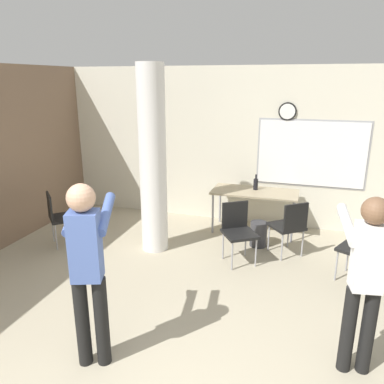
{
  "coord_description": "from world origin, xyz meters",
  "views": [
    {
      "loc": [
        1.03,
        -1.61,
        2.57
      ],
      "look_at": [
        -0.29,
        2.61,
        1.23
      ],
      "focal_mm": 35.0,
      "sensor_mm": 36.0,
      "label": 1
    }
  ],
  "objects": [
    {
      "name": "bottle_on_table",
      "position": [
        0.23,
        4.65,
        0.84
      ],
      "size": [
        0.08,
        0.08,
        0.27
      ],
      "color": "black",
      "rests_on": "folding_table"
    },
    {
      "name": "waste_bin",
      "position": [
        0.4,
        3.97,
        0.2
      ],
      "size": [
        0.27,
        0.27,
        0.4
      ],
      "color": "#38383D",
      "rests_on": "ground_plane"
    },
    {
      "name": "folding_table",
      "position": [
        0.23,
        4.55,
        0.68
      ],
      "size": [
        1.45,
        0.67,
        0.74
      ],
      "color": "tan",
      "rests_on": "ground_plane"
    },
    {
      "name": "wall_back",
      "position": [
        0.02,
        5.06,
        1.4
      ],
      "size": [
        8.0,
        0.15,
        2.8
      ],
      "color": "beige",
      "rests_on": "ground_plane"
    },
    {
      "name": "chair_table_right",
      "position": [
        0.87,
        3.75,
        0.51
      ],
      "size": [
        0.62,
        0.62,
        0.87
      ],
      "color": "black",
      "rests_on": "ground_plane"
    },
    {
      "name": "support_pillar",
      "position": [
        -1.15,
        3.4,
        1.4
      ],
      "size": [
        0.4,
        0.4,
        2.8
      ],
      "color": "white",
      "rests_on": "ground_plane"
    },
    {
      "name": "chair_by_left_wall",
      "position": [
        -2.64,
        3.08,
        0.51
      ],
      "size": [
        0.62,
        0.62,
        0.87
      ],
      "color": "black",
      "rests_on": "ground_plane"
    },
    {
      "name": "person_playing_side",
      "position": [
        1.59,
        1.56,
        0.98
      ],
      "size": [
        0.44,
        0.64,
        1.67
      ],
      "color": "black",
      "rests_on": "ground_plane"
    },
    {
      "name": "person_playing_front",
      "position": [
        -0.73,
        0.94,
        1.03
      ],
      "size": [
        0.54,
        0.7,
        1.75
      ],
      "color": "black",
      "rests_on": "ground_plane"
    },
    {
      "name": "chair_table_front",
      "position": [
        0.17,
        3.36,
        0.51
      ],
      "size": [
        0.61,
        0.61,
        0.87
      ],
      "color": "black",
      "rests_on": "ground_plane"
    },
    {
      "name": "chair_mid_room",
      "position": [
        1.83,
        3.23,
        0.51
      ],
      "size": [
        0.59,
        0.59,
        0.87
      ],
      "color": "black",
      "rests_on": "ground_plane"
    }
  ]
}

